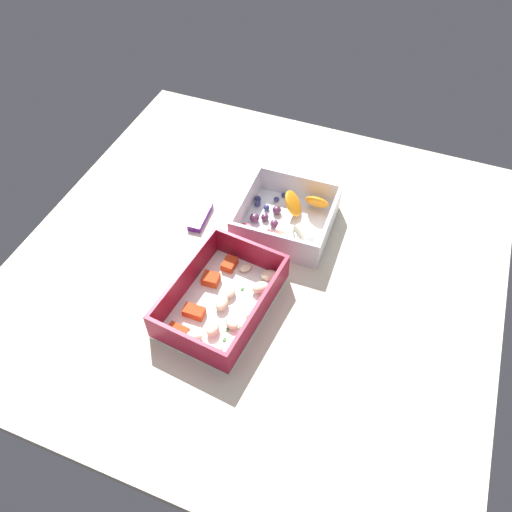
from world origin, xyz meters
The scene contains 4 objects.
table_surface centered at (0.00, 0.00, 1.00)cm, with size 80.00×80.00×2.00cm, color beige.
pasta_container centered at (-11.22, 1.87, 3.75)cm, with size 21.50×15.85×5.62cm.
fruit_bowl centered at (9.13, -1.72, 3.94)cm, with size 16.15×16.36×5.64cm.
candy_bar centered at (5.06, 13.37, 2.60)cm, with size 7.00×2.40×1.20cm, color #51197A.
Camera 1 is at (-51.87, -19.83, 69.17)cm, focal length 35.84 mm.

